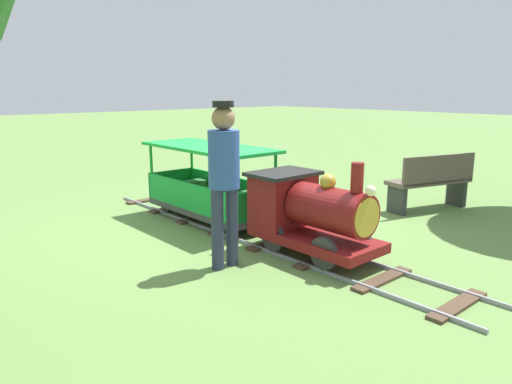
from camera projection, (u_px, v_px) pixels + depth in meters
ground_plane at (232, 229)px, 6.00m from camera, size 60.00×60.00×0.00m
track at (255, 235)px, 5.68m from camera, size 0.77×5.70×0.04m
locomotive at (308, 211)px, 4.96m from camera, size 0.73×1.44×1.02m
passenger_car at (209, 190)px, 6.25m from camera, size 0.83×2.00×0.97m
conductor_person at (224, 172)px, 4.53m from camera, size 0.30×0.30×1.62m
park_bench at (431, 182)px, 6.84m from camera, size 1.36×0.75×0.82m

